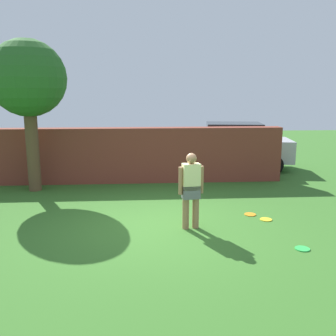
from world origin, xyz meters
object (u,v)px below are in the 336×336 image
tree (28,80)px  frisbee_yellow (266,219)px  car (233,146)px  frisbee_green (302,249)px  frisbee_orange (250,214)px  person (191,187)px

tree → frisbee_yellow: tree is taller
tree → car: (6.58, 2.80, -2.31)m
frisbee_green → frisbee_orange: same height
tree → frisbee_orange: tree is taller
frisbee_orange → tree: bearing=154.8°
car → frisbee_yellow: 5.95m
person → frisbee_orange: person is taller
tree → person: size_ratio=2.66×
car → person: bearing=76.7°
frisbee_yellow → frisbee_orange: bearing=124.6°
person → car: bearing=59.7°
frisbee_orange → person: bearing=-152.9°
tree → frisbee_orange: 7.04m
frisbee_green → frisbee_orange: bearing=101.3°
frisbee_green → car: bearing=86.3°
person → frisbee_green: (1.92, -1.24, -0.89)m
person → frisbee_orange: size_ratio=6.00×
tree → frisbee_yellow: 7.40m
person → car: (2.41, 6.26, -0.04)m
car → frisbee_green: car is taller
frisbee_yellow → frisbee_green: bearing=-85.0°
car → frisbee_green: size_ratio=16.26×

